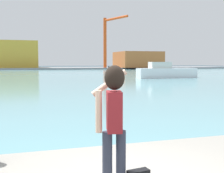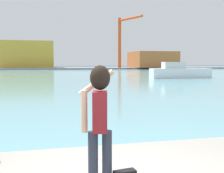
{
  "view_description": "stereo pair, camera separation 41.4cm",
  "coord_description": "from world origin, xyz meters",
  "px_view_note": "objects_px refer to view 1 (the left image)",
  "views": [
    {
      "loc": [
        -1.37,
        -3.79,
        2.31
      ],
      "look_at": [
        0.79,
        3.42,
        1.67
      ],
      "focal_mm": 45.97,
      "sensor_mm": 36.0,
      "label": 1
    },
    {
      "loc": [
        -0.97,
        -3.9,
        2.31
      ],
      "look_at": [
        0.79,
        3.42,
        1.67
      ],
      "focal_mm": 45.97,
      "sensor_mm": 36.0,
      "label": 2
    }
  ],
  "objects_px": {
    "warehouse_left": "(10,54)",
    "port_crane": "(108,37)",
    "person_photographer": "(113,114)",
    "boat_moored": "(166,72)",
    "warehouse_right": "(138,60)"
  },
  "relations": [
    {
      "from": "person_photographer",
      "to": "port_crane",
      "type": "bearing_deg",
      "value": -3.93
    },
    {
      "from": "warehouse_left",
      "to": "boat_moored",
      "type": "bearing_deg",
      "value": -67.71
    },
    {
      "from": "boat_moored",
      "to": "warehouse_right",
      "type": "height_order",
      "value": "warehouse_right"
    },
    {
      "from": "person_photographer",
      "to": "boat_moored",
      "type": "height_order",
      "value": "boat_moored"
    },
    {
      "from": "person_photographer",
      "to": "warehouse_left",
      "type": "height_order",
      "value": "warehouse_left"
    },
    {
      "from": "warehouse_left",
      "to": "port_crane",
      "type": "distance_m",
      "value": 30.74
    },
    {
      "from": "port_crane",
      "to": "warehouse_right",
      "type": "bearing_deg",
      "value": 16.37
    },
    {
      "from": "warehouse_right",
      "to": "port_crane",
      "type": "distance_m",
      "value": 13.79
    },
    {
      "from": "boat_moored",
      "to": "warehouse_right",
      "type": "relative_size",
      "value": 0.65
    },
    {
      "from": "warehouse_right",
      "to": "warehouse_left",
      "type": "bearing_deg",
      "value": 173.19
    },
    {
      "from": "boat_moored",
      "to": "person_photographer",
      "type": "bearing_deg",
      "value": -117.22
    },
    {
      "from": "port_crane",
      "to": "warehouse_left",
      "type": "bearing_deg",
      "value": 164.29
    },
    {
      "from": "boat_moored",
      "to": "port_crane",
      "type": "height_order",
      "value": "port_crane"
    },
    {
      "from": "port_crane",
      "to": "boat_moored",
      "type": "bearing_deg",
      "value": -96.21
    },
    {
      "from": "warehouse_left",
      "to": "port_crane",
      "type": "relative_size",
      "value": 1.06
    }
  ]
}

